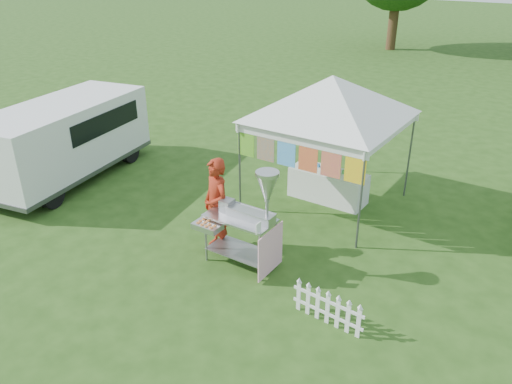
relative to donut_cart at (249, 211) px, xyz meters
The scene contains 7 objects.
ground 1.23m from the donut_cart, 96.27° to the right, with size 120.00×120.00×0.00m, color #244614.
canopy_main 3.64m from the donut_cart, 90.69° to the left, with size 4.24×4.24×3.45m.
donut_cart is the anchor object (origin of this frame).
vendor 0.96m from the donut_cart, 167.97° to the left, with size 0.69×0.45×1.90m, color maroon.
cargo_van 6.31m from the donut_cart, behind, with size 2.77×5.00×1.96m.
picket_fence 2.19m from the donut_cart, 17.70° to the right, with size 1.26×0.11×0.56m.
display_table 3.45m from the donut_cart, 91.20° to the left, with size 1.80×0.70×0.73m, color white.
Camera 1 is at (4.50, -6.07, 5.34)m, focal length 35.00 mm.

